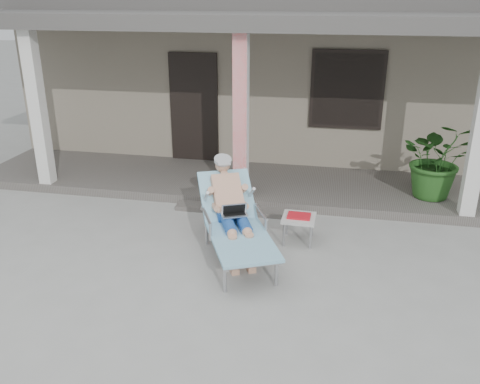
# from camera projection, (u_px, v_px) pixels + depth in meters

# --- Properties ---
(ground) EXTENTS (60.00, 60.00, 0.00)m
(ground) POSITION_uv_depth(u_px,v_px,m) (208.00, 269.00, 6.48)
(ground) COLOR #9E9E99
(ground) RESTS_ON ground
(house) EXTENTS (10.40, 5.40, 3.30)m
(house) POSITION_uv_depth(u_px,v_px,m) (278.00, 68.00, 11.80)
(house) COLOR gray
(house) RESTS_ON ground
(porch_deck) EXTENTS (10.00, 2.00, 0.15)m
(porch_deck) POSITION_uv_depth(u_px,v_px,m) (250.00, 183.00, 9.19)
(porch_deck) COLOR #605B56
(porch_deck) RESTS_ON ground
(porch_overhang) EXTENTS (10.00, 2.30, 2.85)m
(porch_overhang) POSITION_uv_depth(u_px,v_px,m) (251.00, 26.00, 8.15)
(porch_overhang) COLOR silver
(porch_overhang) RESTS_ON porch_deck
(porch_step) EXTENTS (2.00, 0.30, 0.07)m
(porch_step) POSITION_uv_depth(u_px,v_px,m) (237.00, 210.00, 8.16)
(porch_step) COLOR #605B56
(porch_step) RESTS_ON ground
(lounger) EXTENTS (1.44, 1.99, 1.26)m
(lounger) POSITION_uv_depth(u_px,v_px,m) (233.00, 199.00, 6.62)
(lounger) COLOR #B7B7BC
(lounger) RESTS_ON ground
(side_table) EXTENTS (0.46, 0.46, 0.41)m
(side_table) POSITION_uv_depth(u_px,v_px,m) (299.00, 219.00, 7.08)
(side_table) COLOR beige
(side_table) RESTS_ON ground
(potted_palm) EXTENTS (1.18, 1.03, 1.29)m
(potted_palm) POSITION_uv_depth(u_px,v_px,m) (438.00, 159.00, 8.17)
(potted_palm) COLOR #26591E
(potted_palm) RESTS_ON porch_deck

